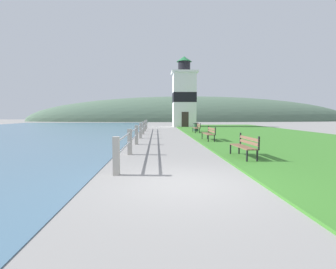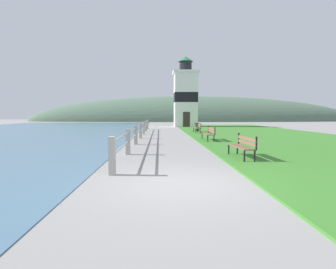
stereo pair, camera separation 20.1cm
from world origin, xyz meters
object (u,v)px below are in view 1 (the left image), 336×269
park_bench_midway (209,133)px  park_bench_far (197,127)px  park_bench_near (245,145)px  trash_bin (196,127)px  lighthouse (184,96)px

park_bench_midway → park_bench_far: (0.29, 6.88, -0.00)m
park_bench_near → park_bench_far: size_ratio=1.06×
park_bench_near → trash_bin: size_ratio=2.21×
trash_bin → park_bench_far: bearing=-95.6°
park_bench_far → lighthouse: 12.56m
park_bench_near → park_bench_midway: (-0.05, 6.57, 0.00)m
park_bench_far → lighthouse: size_ratio=0.19×
park_bench_near → park_bench_midway: 6.57m
lighthouse → trash_bin: (0.12, -10.01, -3.69)m
park_bench_near → lighthouse: bearing=-93.2°
park_bench_near → park_bench_midway: same height
park_bench_far → lighthouse: (0.08, 12.04, 3.57)m
park_bench_midway → trash_bin: park_bench_midway is taller
park_bench_midway → trash_bin: 8.92m
lighthouse → trash_bin: 10.67m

